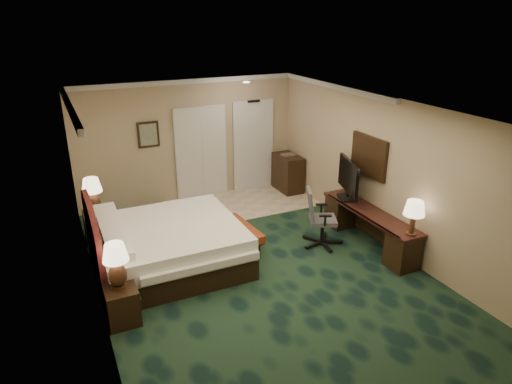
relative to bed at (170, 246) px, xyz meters
name	(u,v)px	position (x,y,z in m)	size (l,w,h in m)	color
floor	(262,275)	(1.25, -0.96, -0.36)	(5.00, 7.50, 0.00)	black
ceiling	(263,112)	(1.25, -0.96, 2.34)	(5.00, 7.50, 0.00)	white
wall_back	(189,141)	(1.25, 2.79, 0.99)	(5.00, 0.00, 2.70)	tan
wall_front	(458,354)	(1.25, -4.71, 0.99)	(5.00, 0.00, 2.70)	tan
wall_left	(92,230)	(-1.25, -0.96, 0.99)	(0.00, 7.50, 2.70)	tan
wall_right	(391,176)	(3.75, -0.96, 0.99)	(0.00, 7.50, 2.70)	tan
crown_molding	(263,115)	(1.25, -0.96, 2.29)	(5.00, 7.50, 0.10)	silver
tile_patch	(242,203)	(2.15, 1.94, -0.36)	(3.20, 1.70, 0.01)	beige
headboard	(94,241)	(-1.19, 0.04, 0.34)	(0.12, 2.00, 1.40)	#481615
entry_door	(253,146)	(2.80, 2.76, 0.69)	(1.02, 0.06, 2.18)	silver
closet_doors	(201,153)	(1.50, 2.75, 0.69)	(1.20, 0.06, 2.10)	beige
wall_art	(148,134)	(0.35, 2.75, 1.24)	(0.45, 0.06, 0.55)	#4E6B62
wall_mirror	(369,156)	(3.71, -0.36, 1.19)	(0.05, 0.95, 0.75)	white
bed	(170,246)	(0.00, 0.00, 0.00)	(2.29, 2.12, 0.73)	white
nightstand_near	(122,305)	(-1.01, -1.20, -0.10)	(0.43, 0.49, 0.53)	black
nightstand_far	(97,226)	(-1.01, 1.51, -0.09)	(0.43, 0.50, 0.54)	black
lamp_near	(117,266)	(-1.02, -1.16, 0.50)	(0.35, 0.35, 0.66)	black
lamp_far	(93,196)	(-1.00, 1.51, 0.52)	(0.36, 0.36, 0.69)	black
bed_bench	(240,236)	(1.34, 0.15, -0.17)	(0.40, 1.15, 0.39)	maroon
desk	(369,228)	(3.49, -0.82, -0.03)	(0.50, 2.30, 0.66)	black
tv	(348,180)	(3.45, -0.14, 0.69)	(0.08, 1.00, 0.78)	black
desk_lamp	(413,218)	(3.50, -1.83, 0.60)	(0.34, 0.34, 0.60)	black
desk_chair	(323,217)	(2.72, -0.45, 0.18)	(0.63, 0.59, 1.08)	#4D4D4D
minibar	(288,173)	(3.47, 2.24, 0.07)	(0.46, 0.83, 0.87)	black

